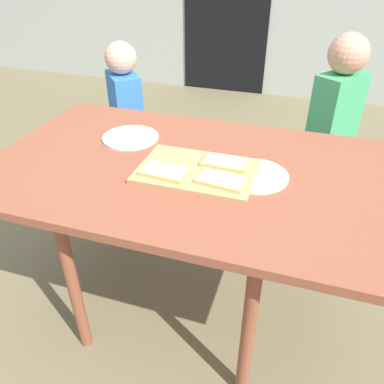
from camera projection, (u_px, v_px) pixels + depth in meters
name	position (u px, v px, depth m)	size (l,w,h in m)	color
ground_plane	(186.00, 302.00, 1.81)	(16.00, 16.00, 0.00)	#766949
dining_table	(184.00, 181.00, 1.44)	(1.44, 0.89, 0.74)	brown
cutting_board	(197.00, 171.00, 1.35)	(0.41, 0.28, 0.02)	tan
pizza_slice_near_left	(165.00, 171.00, 1.32)	(0.17, 0.11, 0.02)	#DCB064
pizza_slice_far_right	(225.00, 162.00, 1.38)	(0.16, 0.10, 0.02)	#DCB064
pizza_slice_near_right	(221.00, 180.00, 1.27)	(0.17, 0.12, 0.02)	#DCB064
plate_white_right	(255.00, 175.00, 1.34)	(0.23, 0.23, 0.01)	white
plate_white_left	(131.00, 137.00, 1.59)	(0.23, 0.23, 0.01)	white
child_left	(127.00, 120.00, 2.18)	(0.26, 0.27, 1.01)	#474949
child_right	(332.00, 130.00, 1.91)	(0.25, 0.28, 1.10)	#412835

